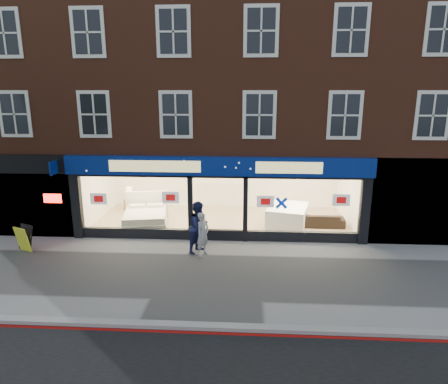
# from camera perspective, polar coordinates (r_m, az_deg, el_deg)

# --- Properties ---
(ground) EXTENTS (120.00, 120.00, 0.00)m
(ground) POSITION_cam_1_polar(r_m,az_deg,el_deg) (12.86, -1.89, -11.78)
(ground) COLOR gray
(ground) RESTS_ON ground
(kerb_line) EXTENTS (60.00, 0.10, 0.01)m
(kerb_line) POSITION_cam_1_polar(r_m,az_deg,el_deg) (10.19, -3.56, -19.45)
(kerb_line) COLOR #8C0A07
(kerb_line) RESTS_ON ground
(kerb_stone) EXTENTS (60.00, 0.25, 0.12)m
(kerb_stone) POSITION_cam_1_polar(r_m,az_deg,el_deg) (10.32, -3.43, -18.58)
(kerb_stone) COLOR gray
(kerb_stone) RESTS_ON ground
(showroom_floor) EXTENTS (11.00, 4.50, 0.10)m
(showroom_floor) POSITION_cam_1_polar(r_m,az_deg,el_deg) (17.69, -0.34, -4.11)
(showroom_floor) COLOR tan
(showroom_floor) RESTS_ON ground
(building) EXTENTS (19.00, 8.26, 10.30)m
(building) POSITION_cam_1_polar(r_m,az_deg,el_deg) (18.48, -0.07, 17.52)
(building) COLOR brown
(building) RESTS_ON ground
(display_bed) EXTENTS (2.15, 2.46, 1.24)m
(display_bed) POSITION_cam_1_polar(r_m,az_deg,el_deg) (17.20, -11.13, -3.56)
(display_bed) COLOR beige
(display_bed) RESTS_ON showroom_floor
(bedside_table) EXTENTS (0.45, 0.45, 0.55)m
(bedside_table) POSITION_cam_1_polar(r_m,az_deg,el_deg) (19.53, -13.31, -1.71)
(bedside_table) COLOR brown
(bedside_table) RESTS_ON showroom_floor
(mattress_stack) EXTENTS (2.00, 2.30, 0.78)m
(mattress_stack) POSITION_cam_1_polar(r_m,az_deg,el_deg) (17.23, 9.06, -3.27)
(mattress_stack) COLOR white
(mattress_stack) RESTS_ON showroom_floor
(sofa) EXTENTS (1.88, 0.78, 0.54)m
(sofa) POSITION_cam_1_polar(r_m,az_deg,el_deg) (17.26, 13.78, -3.90)
(sofa) COLOR black
(sofa) RESTS_ON showroom_floor
(a_board) EXTENTS (0.73, 0.62, 0.95)m
(a_board) POSITION_cam_1_polar(r_m,az_deg,el_deg) (16.17, -26.64, -5.94)
(a_board) COLOR yellow
(a_board) RESTS_ON ground
(pedestrian_grey) EXTENTS (0.62, 0.68, 1.56)m
(pedestrian_grey) POSITION_cam_1_polar(r_m,az_deg,el_deg) (14.02, -3.05, -6.03)
(pedestrian_grey) COLOR #9C9FA4
(pedestrian_grey) RESTS_ON ground
(pedestrian_blue) EXTENTS (1.06, 1.14, 1.87)m
(pedestrian_blue) POSITION_cam_1_polar(r_m,az_deg,el_deg) (14.27, -3.55, -5.01)
(pedestrian_blue) COLOR #1A1F4B
(pedestrian_blue) RESTS_ON ground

